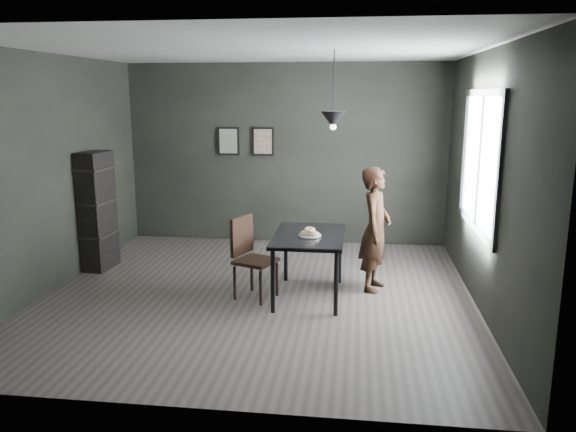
# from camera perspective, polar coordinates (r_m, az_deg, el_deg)

# --- Properties ---
(ground) EXTENTS (5.00, 5.00, 0.00)m
(ground) POSITION_cam_1_polar(r_m,az_deg,el_deg) (6.74, -3.04, -7.93)
(ground) COLOR #35302E
(ground) RESTS_ON ground
(back_wall) EXTENTS (5.00, 0.10, 2.80)m
(back_wall) POSITION_cam_1_polar(r_m,az_deg,el_deg) (8.84, -0.26, 6.28)
(back_wall) COLOR black
(back_wall) RESTS_ON ground
(ceiling) EXTENTS (5.00, 5.00, 0.02)m
(ceiling) POSITION_cam_1_polar(r_m,az_deg,el_deg) (6.34, -3.33, 16.55)
(ceiling) COLOR silver
(ceiling) RESTS_ON ground
(window_assembly) EXTENTS (0.04, 1.96, 1.56)m
(window_assembly) POSITION_cam_1_polar(r_m,az_deg,el_deg) (6.59, 18.88, 5.31)
(window_assembly) COLOR white
(window_assembly) RESTS_ON ground
(cafe_table) EXTENTS (0.80, 1.20, 0.75)m
(cafe_table) POSITION_cam_1_polar(r_m,az_deg,el_deg) (6.46, 2.15, -2.57)
(cafe_table) COLOR black
(cafe_table) RESTS_ON ground
(white_plate) EXTENTS (0.23, 0.23, 0.01)m
(white_plate) POSITION_cam_1_polar(r_m,az_deg,el_deg) (6.35, 2.23, -2.04)
(white_plate) COLOR silver
(white_plate) RESTS_ON cafe_table
(donut_pile) EXTENTS (0.22, 0.16, 0.10)m
(donut_pile) POSITION_cam_1_polar(r_m,az_deg,el_deg) (6.34, 2.23, -1.66)
(donut_pile) COLOR beige
(donut_pile) RESTS_ON white_plate
(woman) EXTENTS (0.48, 0.62, 1.49)m
(woman) POSITION_cam_1_polar(r_m,az_deg,el_deg) (6.77, 8.86, -1.35)
(woman) COLOR black
(woman) RESTS_ON ground
(wood_chair) EXTENTS (0.54, 0.54, 0.95)m
(wood_chair) POSITION_cam_1_polar(r_m,az_deg,el_deg) (6.51, -3.93, -3.64)
(wood_chair) COLOR black
(wood_chair) RESTS_ON ground
(shelf_unit) EXTENTS (0.34, 0.55, 1.59)m
(shelf_unit) POSITION_cam_1_polar(r_m,az_deg,el_deg) (7.94, -18.81, 0.49)
(shelf_unit) COLOR black
(shelf_unit) RESTS_ON ground
(pendant_lamp) EXTENTS (0.28, 0.28, 0.86)m
(pendant_lamp) POSITION_cam_1_polar(r_m,az_deg,el_deg) (6.33, 4.62, 9.76)
(pendant_lamp) COLOR black
(pendant_lamp) RESTS_ON ground
(framed_print_left) EXTENTS (0.34, 0.04, 0.44)m
(framed_print_left) POSITION_cam_1_polar(r_m,az_deg,el_deg) (8.95, -6.06, 7.58)
(framed_print_left) COLOR black
(framed_print_left) RESTS_ON ground
(framed_print_right) EXTENTS (0.34, 0.04, 0.44)m
(framed_print_right) POSITION_cam_1_polar(r_m,az_deg,el_deg) (8.84, -2.56, 7.57)
(framed_print_right) COLOR black
(framed_print_right) RESTS_ON ground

